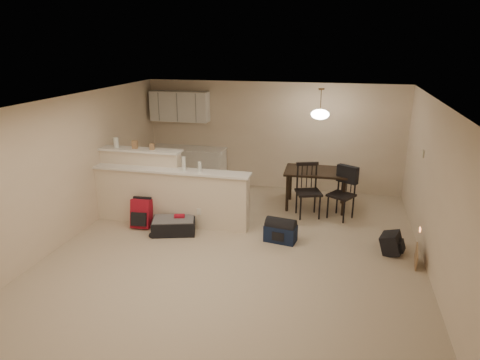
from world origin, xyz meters
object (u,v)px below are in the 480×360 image
(dining_chair_near, at_px, (309,191))
(red_backpack, at_px, (142,213))
(pendant_lamp, at_px, (320,114))
(dining_chair_far, at_px, (341,194))
(dining_table, at_px, (317,175))
(black_daypack, at_px, (392,243))
(navy_duffel, at_px, (281,233))
(suitcase, at_px, (174,226))

(dining_chair_near, height_order, red_backpack, dining_chair_near)
(pendant_lamp, bearing_deg, dining_chair_far, -43.18)
(dining_chair_near, distance_m, dining_chair_far, 0.64)
(pendant_lamp, xyz_separation_m, red_backpack, (-3.12, -1.80, -1.72))
(pendant_lamp, relative_size, red_backpack, 1.14)
(red_backpack, bearing_deg, dining_chair_far, 15.91)
(dining_chair_near, xyz_separation_m, red_backpack, (-3.01, -1.25, -0.27))
(dining_chair_near, height_order, dining_chair_far, dining_chair_near)
(dining_table, xyz_separation_m, black_daypack, (1.38, -1.80, -0.55))
(dining_chair_far, relative_size, navy_duffel, 1.88)
(black_daypack, bearing_deg, red_backpack, 106.67)
(pendant_lamp, bearing_deg, navy_duffel, -104.79)
(dining_chair_far, bearing_deg, pendant_lamp, 166.98)
(dining_chair_far, height_order, red_backpack, dining_chair_far)
(dining_chair_far, bearing_deg, suitcase, -124.42)
(dining_chair_near, height_order, navy_duffel, dining_chair_near)
(dining_chair_near, bearing_deg, dining_chair_far, -14.30)
(suitcase, distance_m, navy_duffel, 1.97)
(dining_table, height_order, red_backpack, dining_table)
(dining_chair_near, bearing_deg, red_backpack, -176.43)
(dining_table, distance_m, red_backpack, 3.63)
(dining_chair_far, xyz_separation_m, suitcase, (-2.96, -1.41, -0.38))
(pendant_lamp, distance_m, suitcase, 3.61)
(red_backpack, bearing_deg, suitcase, -12.33)
(dining_chair_near, relative_size, dining_chair_far, 1.05)
(pendant_lamp, height_order, dining_chair_near, pendant_lamp)
(navy_duffel, bearing_deg, black_daypack, 9.11)
(navy_duffel, xyz_separation_m, black_daypack, (1.86, 0.00, 0.02))
(dining_table, relative_size, red_backpack, 2.44)
(red_backpack, bearing_deg, navy_duffel, -3.76)
(navy_duffel, relative_size, black_daypack, 1.42)
(pendant_lamp, xyz_separation_m, suitcase, (-2.44, -1.90, -1.86))
(pendant_lamp, height_order, red_backpack, pendant_lamp)
(dining_chair_near, distance_m, black_daypack, 1.98)
(black_daypack, bearing_deg, pendant_lamp, 54.24)
(suitcase, relative_size, navy_duffel, 1.42)
(dining_chair_near, bearing_deg, dining_table, 59.54)
(dining_table, height_order, black_daypack, dining_table)
(dining_chair_far, height_order, suitcase, dining_chair_far)
(pendant_lamp, distance_m, red_backpack, 3.99)
(dining_table, distance_m, suitcase, 3.15)
(red_backpack, height_order, navy_duffel, red_backpack)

